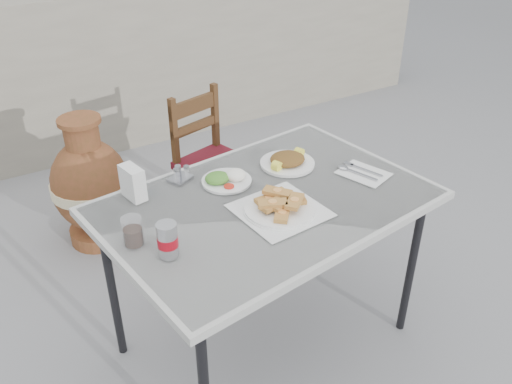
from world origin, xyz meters
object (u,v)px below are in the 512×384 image
napkin_holder (133,183)px  condiment_caddy (180,175)px  chair (211,161)px  salad_rice_plate (226,178)px  salad_chopped_plate (287,161)px  cola_glass (133,233)px  pide_plate (280,204)px  soda_can (168,240)px  cafe_table (267,210)px  terracotta_urn (91,186)px

napkin_holder → condiment_caddy: bearing=-1.5°
condiment_caddy → chair: condiment_caddy is taller
salad_rice_plate → condiment_caddy: condiment_caddy is taller
chair → salad_chopped_plate: bearing=-106.4°
cola_glass → condiment_caddy: 0.48m
salad_chopped_plate → cola_glass: cola_glass is taller
salad_rice_plate → napkin_holder: size_ratio=1.55×
pide_plate → soda_can: bearing=-175.4°
soda_can → napkin_holder: bearing=86.1°
pide_plate → soda_can: soda_can is taller
pide_plate → napkin_holder: size_ratio=2.50×
salad_chopped_plate → chair: salad_chopped_plate is taller
soda_can → napkin_holder: (0.03, 0.43, 0.00)m
condiment_caddy → salad_rice_plate: bearing=-37.4°
cafe_table → salad_chopped_plate: size_ratio=5.74×
napkin_holder → chair: 1.11m
pide_plate → condiment_caddy: 0.49m
salad_rice_plate → condiment_caddy: bearing=142.6°
pide_plate → cola_glass: cola_glass is taller
soda_can → chair: size_ratio=0.15×
cafe_table → soda_can: (-0.49, -0.14, 0.12)m
cafe_table → cola_glass: size_ratio=13.09×
cola_glass → napkin_holder: napkin_holder is taller
cafe_table → pide_plate: 0.13m
salad_chopped_plate → soda_can: 0.80m
cafe_table → terracotta_urn: 1.36m
cola_glass → salad_rice_plate: bearing=23.8°
cafe_table → salad_chopped_plate: (0.24, 0.20, 0.08)m
condiment_caddy → napkin_holder: bearing=-170.6°
soda_can → chair: bearing=57.9°
soda_can → condiment_caddy: 0.53m
pide_plate → terracotta_urn: size_ratio=0.44×
salad_chopped_plate → chair: 0.91m
cafe_table → condiment_caddy: bearing=126.5°
pide_plate → napkin_holder: (-0.46, 0.39, 0.04)m
pide_plate → salad_rice_plate: (-0.08, 0.31, -0.01)m
napkin_holder → condiment_caddy: (0.22, 0.04, -0.05)m
cafe_table → cola_glass: 0.58m
salad_rice_plate → terracotta_urn: 1.18m
condiment_caddy → terracotta_urn: 1.03m
soda_can → napkin_holder: napkin_holder is taller
napkin_holder → chair: (0.71, 0.74, -0.43)m
pide_plate → cola_glass: size_ratio=3.20×
pide_plate → salad_chopped_plate: bearing=51.9°
terracotta_urn → condiment_caddy: bearing=-77.4°
condiment_caddy → terracotta_urn: bearing=102.6°
cola_glass → terracotta_urn: bearing=83.9°
napkin_holder → chair: bearing=35.5°
chair → cafe_table: bearing=-119.1°
napkin_holder → terracotta_urn: napkin_holder is taller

